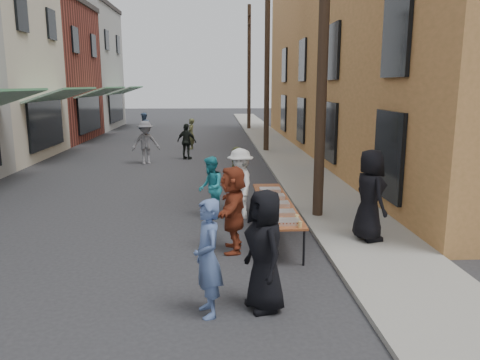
{
  "coord_description": "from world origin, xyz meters",
  "views": [
    {
      "loc": [
        1.72,
        -8.31,
        3.32
      ],
      "look_at": [
        2.26,
        1.6,
        1.3
      ],
      "focal_mm": 35.0,
      "sensor_mm": 36.0,
      "label": 1
    }
  ],
  "objects": [
    {
      "name": "guest_front_b",
      "position": [
        1.6,
        -1.92,
        0.87
      ],
      "size": [
        0.58,
        0.73,
        1.75
      ],
      "primitive_type": "imported",
      "rotation": [
        0.0,
        0.0,
        -1.29
      ],
      "color": "#51689C",
      "rests_on": "ground"
    },
    {
      "name": "sidewalk",
      "position": [
        5.0,
        15.0,
        0.05
      ],
      "size": [
        2.2,
        60.0,
        0.1
      ],
      "primitive_type": "cube",
      "color": "gray",
      "rests_on": "ground"
    },
    {
      "name": "utility_pole_near",
      "position": [
        4.3,
        3.0,
        4.5
      ],
      "size": [
        0.26,
        0.26,
        9.0
      ],
      "primitive_type": "cylinder",
      "color": "#2D2116",
      "rests_on": "ground"
    },
    {
      "name": "guest_queue_back",
      "position": [
        2.07,
        0.76,
        0.88
      ],
      "size": [
        0.65,
        1.66,
        1.76
      ],
      "primitive_type": "imported",
      "rotation": [
        0.0,
        0.0,
        -1.65
      ],
      "color": "maroon",
      "rests_on": "ground"
    },
    {
      "name": "catering_tray_foil_d",
      "position": [
        3.07,
        2.16,
        0.79
      ],
      "size": [
        0.5,
        0.33,
        0.08
      ],
      "primitive_type": "cube",
      "color": "#B2B2B7",
      "rests_on": "serving_table"
    },
    {
      "name": "utility_pole_mid",
      "position": [
        4.3,
        15.0,
        4.5
      ],
      "size": [
        0.26,
        0.26,
        9.0
      ],
      "primitive_type": "cylinder",
      "color": "#2D2116",
      "rests_on": "ground"
    },
    {
      "name": "building_ochre",
      "position": [
        11.1,
        14.0,
        5.0
      ],
      "size": [
        10.0,
        28.0,
        10.0
      ],
      "primitive_type": "cube",
      "color": "#A5733B",
      "rests_on": "ground"
    },
    {
      "name": "cup_stack",
      "position": [
        3.27,
        -0.14,
        0.81
      ],
      "size": [
        0.08,
        0.08,
        0.12
      ],
      "primitive_type": "cylinder",
      "color": "tan",
      "rests_on": "serving_table"
    },
    {
      "name": "guest_front_e",
      "position": [
        2.3,
        3.75,
        0.88
      ],
      "size": [
        0.44,
        1.03,
        1.75
      ],
      "primitive_type": "imported",
      "rotation": [
        0.0,
        0.0,
        -1.56
      ],
      "color": "#5C6138",
      "rests_on": "ground"
    },
    {
      "name": "catering_tray_buns_end",
      "position": [
        3.07,
        2.86,
        0.79
      ],
      "size": [
        0.5,
        0.33,
        0.08
      ],
      "primitive_type": "cube",
      "color": "tan",
      "rests_on": "serving_table"
    },
    {
      "name": "serving_table",
      "position": [
        3.07,
        1.76,
        0.71
      ],
      "size": [
        0.7,
        4.0,
        0.75
      ],
      "color": "maroon",
      "rests_on": "ground"
    },
    {
      "name": "ground",
      "position": [
        0.0,
        0.0,
        0.0
      ],
      "size": [
        120.0,
        120.0,
        0.0
      ],
      "primitive_type": "plane",
      "color": "#28282B",
      "rests_on": "ground"
    },
    {
      "name": "guest_front_d",
      "position": [
        2.35,
        3.14,
        0.89
      ],
      "size": [
        0.83,
        1.24,
        1.78
      ],
      "primitive_type": "imported",
      "rotation": [
        0.0,
        0.0,
        -1.42
      ],
      "color": "white",
      "rests_on": "ground"
    },
    {
      "name": "passerby_left",
      "position": [
        -1.22,
        11.64,
        0.92
      ],
      "size": [
        1.33,
        0.97,
        1.84
      ],
      "primitive_type": "imported",
      "rotation": [
        0.0,
        0.0,
        0.27
      ],
      "color": "slate",
      "rests_on": "ground"
    },
    {
      "name": "passerby_mid",
      "position": [
        0.45,
        12.83,
        0.81
      ],
      "size": [
        1.03,
        0.76,
        1.62
      ],
      "primitive_type": "imported",
      "rotation": [
        0.0,
        0.0,
        2.71
      ],
      "color": "black",
      "rests_on": "ground"
    },
    {
      "name": "passerby_far",
      "position": [
        -2.48,
        19.86,
        0.86
      ],
      "size": [
        0.82,
        0.96,
        1.72
      ],
      "primitive_type": "imported",
      "rotation": [
        0.0,
        0.0,
        4.94
      ],
      "color": "#456287",
      "rests_on": "ground"
    },
    {
      "name": "catering_tray_foil_b",
      "position": [
        3.07,
        0.76,
        0.79
      ],
      "size": [
        0.5,
        0.33,
        0.08
      ],
      "primitive_type": "cube",
      "color": "#B2B2B7",
      "rests_on": "serving_table"
    },
    {
      "name": "utility_pole_far",
      "position": [
        4.3,
        27.0,
        4.5
      ],
      "size": [
        0.26,
        0.26,
        9.0
      ],
      "primitive_type": "cylinder",
      "color": "#2D2116",
      "rests_on": "ground"
    },
    {
      "name": "condiment_jar_a",
      "position": [
        2.85,
        -0.19,
        0.79
      ],
      "size": [
        0.07,
        0.07,
        0.08
      ],
      "primitive_type": "cylinder",
      "color": "#A57F26",
      "rests_on": "serving_table"
    },
    {
      "name": "catering_tray_sausage",
      "position": [
        3.07,
        0.11,
        0.79
      ],
      "size": [
        0.5,
        0.33,
        0.08
      ],
      "primitive_type": "cube",
      "color": "maroon",
      "rests_on": "serving_table"
    },
    {
      "name": "guest_front_a",
      "position": [
        2.44,
        -1.77,
        0.92
      ],
      "size": [
        0.84,
        1.04,
        1.84
      ],
      "primitive_type": "imported",
      "rotation": [
        0.0,
        0.0,
        -1.25
      ],
      "color": "black",
      "rests_on": "ground"
    },
    {
      "name": "server",
      "position": [
        4.94,
        1.03,
        1.06
      ],
      "size": [
        0.79,
        1.04,
        1.93
      ],
      "primitive_type": "imported",
      "rotation": [
        0.0,
        0.0,
        1.77
      ],
      "color": "black",
      "rests_on": "sidewalk"
    },
    {
      "name": "passerby_right",
      "position": [
        0.48,
        16.26,
        0.8
      ],
      "size": [
        0.41,
        0.6,
        1.6
      ],
      "primitive_type": "imported",
      "rotation": [
        0.0,
        0.0,
        4.67
      ],
      "color": "#4F522F",
      "rests_on": "ground"
    },
    {
      "name": "guest_front_c",
      "position": [
        1.6,
        3.2,
        0.79
      ],
      "size": [
        0.62,
        0.79,
        1.57
      ],
      "primitive_type": "imported",
      "rotation": [
        0.0,
        0.0,
        -1.53
      ],
      "color": "teal",
      "rests_on": "ground"
    },
    {
      "name": "catering_tray_buns",
      "position": [
        3.07,
        1.46,
        0.79
      ],
      "size": [
        0.5,
        0.33,
        0.08
      ],
      "primitive_type": "cube",
      "color": "tan",
      "rests_on": "serving_table"
    },
    {
      "name": "condiment_jar_b",
      "position": [
        2.85,
        -0.09,
        0.79
      ],
      "size": [
        0.07,
        0.07,
        0.08
      ],
      "primitive_type": "cylinder",
      "color": "#A57F26",
      "rests_on": "serving_table"
    },
    {
      "name": "condiment_jar_c",
      "position": [
        2.85,
        0.01,
        0.79
      ],
      "size": [
        0.07,
        0.07,
        0.08
      ],
      "primitive_type": "cylinder",
      "color": "#A57F26",
      "rests_on": "serving_table"
    }
  ]
}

